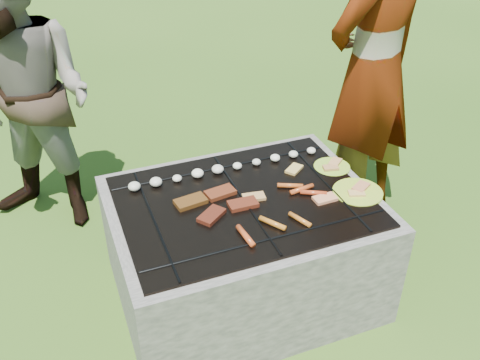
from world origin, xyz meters
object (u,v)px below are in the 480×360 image
object	(u,v)px
fire_pit	(243,251)
cook	(374,70)
plate_far	(332,167)
plate_near	(358,192)
bystander	(29,100)

from	to	relation	value
fire_pit	cook	xyz separation A→B (m)	(0.98, 0.45, 0.69)
fire_pit	plate_far	size ratio (longest dim) A/B	5.28
plate_near	cook	bearing A→B (deg)	54.66
plate_far	plate_near	distance (m)	0.26
plate_far	cook	bearing A→B (deg)	38.36
fire_pit	plate_near	size ratio (longest dim) A/B	3.95
fire_pit	cook	world-z (taller)	cook
plate_near	cook	world-z (taller)	cook
cook	plate_far	bearing A→B (deg)	21.23
plate_far	plate_near	world-z (taller)	plate_near
fire_pit	bystander	xyz separation A→B (m)	(-0.90, 1.07, 0.56)
cook	bystander	xyz separation A→B (m)	(-1.88, 0.62, -0.14)
fire_pit	bystander	bearing A→B (deg)	130.21
plate_far	plate_near	bearing A→B (deg)	-89.99
plate_near	cook	size ratio (longest dim) A/B	0.17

